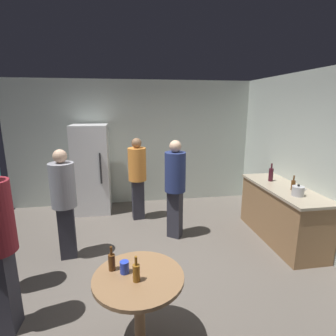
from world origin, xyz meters
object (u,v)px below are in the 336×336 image
object	(u,v)px
beer_bottle_on_counter	(293,185)
plastic_cup_blue	(124,267)
person_in_gray_shirt	(64,197)
beer_bottle_amber	(136,272)
person_in_orange_shirt	(138,173)
foreground_table	(139,286)
person_in_navy_shirt	(175,182)
wine_bottle_on_counter	(271,174)
beer_bottle_brown	(112,261)
refrigerator	(92,169)
kettle	(298,191)

from	to	relation	value
beer_bottle_on_counter	plastic_cup_blue	distance (m)	2.96
plastic_cup_blue	person_in_gray_shirt	distance (m)	1.79
beer_bottle_amber	person_in_orange_shirt	distance (m)	2.91
foreground_table	person_in_navy_shirt	distance (m)	2.16
wine_bottle_on_counter	person_in_orange_shirt	distance (m)	2.39
beer_bottle_brown	person_in_orange_shirt	world-z (taller)	person_in_orange_shirt
beer_bottle_brown	refrigerator	bearing A→B (deg)	99.34
beer_bottle_on_counter	foreground_table	xyz separation A→B (m)	(-2.46, -1.50, -0.35)
beer_bottle_brown	plastic_cup_blue	xyz separation A→B (m)	(0.11, -0.06, -0.03)
foreground_table	plastic_cup_blue	distance (m)	0.21
person_in_gray_shirt	person_in_navy_shirt	size ratio (longest dim) A/B	0.98
beer_bottle_on_counter	person_in_gray_shirt	xyz separation A→B (m)	(-3.40, 0.15, -0.05)
wine_bottle_on_counter	beer_bottle_brown	world-z (taller)	wine_bottle_on_counter
wine_bottle_on_counter	foreground_table	distance (m)	3.14
beer_bottle_on_counter	beer_bottle_amber	size ratio (longest dim) A/B	1.00
wine_bottle_on_counter	person_in_gray_shirt	world-z (taller)	person_in_gray_shirt
refrigerator	person_in_gray_shirt	size ratio (longest dim) A/B	1.12
kettle	person_in_gray_shirt	xyz separation A→B (m)	(-3.31, 0.40, -0.04)
kettle	person_in_navy_shirt	xyz separation A→B (m)	(-1.66, 0.76, -0.01)
foreground_table	wine_bottle_on_counter	bearing A→B (deg)	40.16
beer_bottle_on_counter	plastic_cup_blue	size ratio (longest dim) A/B	2.09
refrigerator	beer_bottle_brown	xyz separation A→B (m)	(0.54, -3.26, -0.08)
kettle	person_in_navy_shirt	size ratio (longest dim) A/B	0.15
beer_bottle_amber	person_in_gray_shirt	world-z (taller)	person_in_gray_shirt
beer_bottle_amber	refrigerator	bearing A→B (deg)	102.20
kettle	plastic_cup_blue	size ratio (longest dim) A/B	2.22
kettle	wine_bottle_on_counter	size ratio (longest dim) A/B	0.79
beer_bottle_brown	foreground_table	bearing A→B (deg)	-29.02
beer_bottle_amber	person_in_orange_shirt	world-z (taller)	person_in_orange_shirt
refrigerator	foreground_table	xyz separation A→B (m)	(0.77, -3.39, -0.27)
kettle	person_in_navy_shirt	bearing A→B (deg)	155.31
wine_bottle_on_counter	person_in_orange_shirt	world-z (taller)	person_in_orange_shirt
foreground_table	plastic_cup_blue	world-z (taller)	plastic_cup_blue
person_in_gray_shirt	person_in_orange_shirt	distance (m)	1.62
person_in_navy_shirt	person_in_orange_shirt	bearing A→B (deg)	-109.77
beer_bottle_brown	person_in_navy_shirt	size ratio (longest dim) A/B	0.14
wine_bottle_on_counter	beer_bottle_brown	xyz separation A→B (m)	(-2.61, -1.88, -0.20)
beer_bottle_on_counter	person_in_orange_shirt	distance (m)	2.68
beer_bottle_amber	person_in_navy_shirt	bearing A→B (deg)	70.73
beer_bottle_amber	person_in_gray_shirt	size ratio (longest dim) A/B	0.14
kettle	wine_bottle_on_counter	xyz separation A→B (m)	(0.01, 0.77, 0.05)
foreground_table	plastic_cup_blue	size ratio (longest dim) A/B	7.27
beer_bottle_on_counter	beer_bottle_brown	distance (m)	3.02
refrigerator	wine_bottle_on_counter	world-z (taller)	refrigerator
person_in_gray_shirt	person_in_orange_shirt	size ratio (longest dim) A/B	1.01
beer_bottle_on_counter	person_in_navy_shirt	bearing A→B (deg)	163.74
person_in_navy_shirt	wine_bottle_on_counter	bearing A→B (deg)	126.05
refrigerator	person_in_navy_shirt	size ratio (longest dim) A/B	1.10
refrigerator	wine_bottle_on_counter	size ratio (longest dim) A/B	5.81
refrigerator	person_in_navy_shirt	xyz separation A→B (m)	(1.47, -1.38, 0.06)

